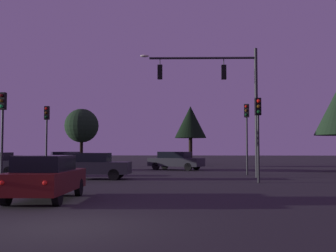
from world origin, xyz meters
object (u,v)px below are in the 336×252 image
at_px(car_nearside_lane, 46,177).
at_px(tree_center_horizon, 82,126).
at_px(traffic_signal_mast_arm, 224,89).
at_px(traffic_light_median, 258,123).
at_px(traffic_light_corner_left, 2,119).
at_px(tree_right_cluster, 190,122).
at_px(traffic_light_far_side, 247,125).
at_px(car_parked_lot, 176,160).
at_px(car_crossing_left, 90,165).
at_px(traffic_light_corner_right, 47,126).
at_px(car_far_lane, 64,160).

relative_size(car_nearside_lane, tree_center_horizon, 0.76).
bearing_deg(traffic_signal_mast_arm, traffic_light_median, -71.54).
relative_size(traffic_light_corner_left, traffic_light_median, 1.06).
relative_size(traffic_light_median, tree_right_cluster, 0.66).
xyz_separation_m(traffic_light_far_side, car_nearside_lane, (-8.81, -14.69, -2.57)).
bearing_deg(traffic_signal_mast_arm, car_parked_lot, 109.36).
height_order(traffic_light_median, tree_right_cluster, tree_right_cluster).
distance_m(traffic_light_median, car_crossing_left, 9.85).
relative_size(traffic_light_corner_right, car_far_lane, 1.03).
height_order(car_nearside_lane, car_far_lane, same).
relative_size(tree_center_horizon, tree_right_cluster, 0.87).
bearing_deg(tree_center_horizon, car_crossing_left, -74.44).
xyz_separation_m(traffic_light_median, tree_center_horizon, (-14.26, 20.04, 0.96)).
height_order(traffic_light_corner_left, car_parked_lot, traffic_light_corner_left).
bearing_deg(car_parked_lot, traffic_signal_mast_arm, -70.64).
height_order(traffic_light_median, traffic_light_far_side, traffic_light_far_side).
relative_size(traffic_light_median, car_parked_lot, 0.91).
bearing_deg(tree_right_cluster, traffic_light_corner_right, -114.56).
height_order(traffic_light_corner_left, traffic_light_far_side, traffic_light_far_side).
relative_size(traffic_light_far_side, tree_right_cluster, 0.72).
relative_size(traffic_signal_mast_arm, traffic_light_corner_right, 1.74).
distance_m(car_crossing_left, car_far_lane, 11.60).
bearing_deg(traffic_light_median, traffic_light_far_side, 87.07).
height_order(car_nearside_lane, car_crossing_left, same).
distance_m(car_crossing_left, tree_center_horizon, 18.76).
xyz_separation_m(car_far_lane, tree_right_cluster, (10.63, 14.00, 4.03)).
bearing_deg(car_nearside_lane, tree_center_horizon, 101.68).
bearing_deg(traffic_signal_mast_arm, tree_center_horizon, 128.99).
relative_size(traffic_light_corner_left, tree_center_horizon, 0.81).
distance_m(traffic_signal_mast_arm, car_far_lane, 16.00).
height_order(traffic_signal_mast_arm, car_crossing_left, traffic_signal_mast_arm).
distance_m(traffic_light_far_side, car_crossing_left, 10.95).
height_order(traffic_signal_mast_arm, traffic_light_median, traffic_signal_mast_arm).
distance_m(traffic_light_median, car_nearside_lane, 11.85).
height_order(traffic_signal_mast_arm, traffic_light_corner_left, traffic_signal_mast_arm).
xyz_separation_m(car_crossing_left, car_far_lane, (-4.62, 10.64, -0.00)).
distance_m(tree_center_horizon, tree_right_cluster, 12.95).
bearing_deg(tree_center_horizon, car_parked_lot, -34.53).
distance_m(traffic_light_corner_right, tree_center_horizon, 14.49).
xyz_separation_m(traffic_signal_mast_arm, traffic_light_median, (1.38, -4.14, -2.37)).
relative_size(traffic_light_corner_right, car_nearside_lane, 1.04).
bearing_deg(traffic_light_far_side, tree_center_horizon, 137.67).
bearing_deg(tree_right_cluster, traffic_light_far_side, -79.77).
distance_m(traffic_light_corner_left, traffic_light_median, 13.23).
relative_size(car_far_lane, tree_center_horizon, 0.77).
height_order(traffic_light_corner_right, tree_right_cluster, tree_right_cluster).
bearing_deg(tree_center_horizon, car_nearside_lane, -78.32).
bearing_deg(car_nearside_lane, traffic_signal_mast_arm, 59.65).
xyz_separation_m(traffic_signal_mast_arm, car_nearside_lane, (-7.08, -12.10, -4.69)).
bearing_deg(tree_center_horizon, traffic_light_corner_left, -87.10).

